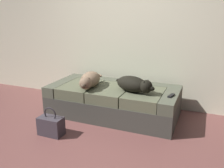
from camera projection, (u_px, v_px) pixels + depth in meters
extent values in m
plane|color=brown|center=(76.00, 152.00, 2.74)|extent=(10.00, 10.00, 0.00)
cube|color=beige|center=(128.00, 20.00, 3.92)|extent=(6.40, 0.10, 2.80)
cube|color=#3D3D37|center=(113.00, 105.00, 3.71)|extent=(1.93, 0.92, 0.30)
cube|color=#4D5041|center=(65.00, 85.00, 3.96)|extent=(0.20, 0.92, 0.16)
cube|color=#4D5041|center=(171.00, 99.00, 3.33)|extent=(0.20, 0.92, 0.16)
cube|color=#4D5041|center=(121.00, 85.00, 3.97)|extent=(1.53, 0.20, 0.16)
cube|color=#575B44|center=(80.00, 89.00, 3.74)|extent=(0.50, 0.71, 0.16)
cube|color=#575B44|center=(111.00, 93.00, 3.56)|extent=(0.50, 0.71, 0.16)
cube|color=#575B44|center=(144.00, 98.00, 3.37)|extent=(0.50, 0.71, 0.16)
ellipsoid|color=#7B614B|center=(90.00, 79.00, 3.59)|extent=(0.36, 0.52, 0.22)
sphere|color=#7B614B|center=(86.00, 83.00, 3.37)|extent=(0.18, 0.18, 0.18)
ellipsoid|color=#4A3A2D|center=(84.00, 86.00, 3.30)|extent=(0.09, 0.12, 0.06)
cone|color=#4A3A2D|center=(89.00, 79.00, 3.34)|extent=(0.05, 0.05, 0.05)
cone|color=#4A3A2D|center=(82.00, 78.00, 3.36)|extent=(0.05, 0.05, 0.05)
ellipsoid|color=#7B614B|center=(98.00, 75.00, 3.78)|extent=(0.20, 0.11, 0.05)
ellipsoid|color=black|center=(132.00, 84.00, 3.36)|extent=(0.54, 0.40, 0.22)
sphere|color=black|center=(146.00, 87.00, 3.22)|extent=(0.18, 0.18, 0.18)
ellipsoid|color=black|center=(151.00, 88.00, 3.18)|extent=(0.12, 0.09, 0.06)
cone|color=black|center=(148.00, 81.00, 3.24)|extent=(0.05, 0.05, 0.05)
cone|color=black|center=(144.00, 83.00, 3.17)|extent=(0.05, 0.05, 0.05)
ellipsoid|color=black|center=(122.00, 80.00, 3.53)|extent=(0.17, 0.17, 0.05)
cube|color=black|center=(171.00, 96.00, 3.19)|extent=(0.08, 0.16, 0.02)
cube|color=#3A343C|center=(51.00, 126.00, 3.10)|extent=(0.32, 0.18, 0.24)
torus|color=#29242A|center=(50.00, 114.00, 3.05)|extent=(0.18, 0.02, 0.18)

